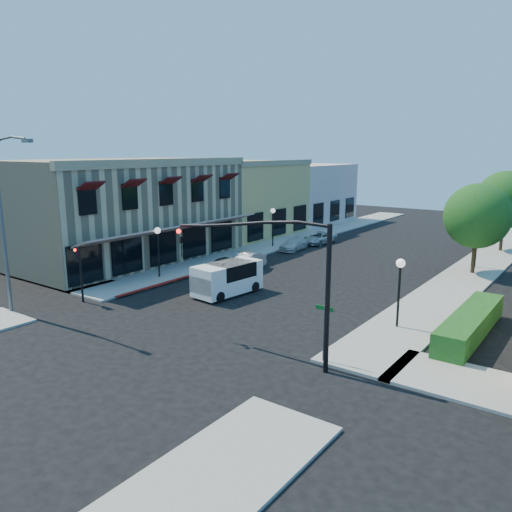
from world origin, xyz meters
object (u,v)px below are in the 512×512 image
Objects in this scene: street_tree_a at (477,216)px; street_name_sign at (324,324)px; parked_car_d at (319,238)px; parked_car_b at (244,263)px; white_van at (227,277)px; parked_car_a at (222,265)px; street_tree_b at (505,200)px; lamppost_right_near at (400,275)px; signal_mast_arm at (282,266)px; lamppost_left_near at (158,239)px; lamppost_right_far at (478,232)px; secondary_signal at (79,264)px; parked_car_c at (294,244)px; cobra_streetlight at (5,218)px; lamppost_left_far at (273,217)px.

street_tree_a is 2.59× the size of street_name_sign.
street_name_sign is 27.33m from parked_car_d.
parked_car_b reaches higher than parked_car_d.
parked_car_a is (-4.05, 4.33, -0.61)m from white_van.
lamppost_right_near is (-0.30, -24.00, -1.81)m from street_tree_b.
lamppost_right_near is 0.87× the size of parked_car_b.
signal_mast_arm is 1.74× the size of white_van.
lamppost_left_near is 5.12m from parked_car_a.
street_tree_a is 1.82× the size of lamppost_right_far.
lamppost_left_near is at bearing 94.34° from secondary_signal.
signal_mast_arm is at bearing -65.49° from parked_car_c.
cobra_streetlight reaches higher than secondary_signal.
white_van is at bearing 142.39° from signal_mast_arm.
secondary_signal is 12.12m from parked_car_b.
cobra_streetlight reaches higher than lamppost_left_near.
street_name_sign is at bearing -19.93° from lamppost_left_near.
cobra_streetlight reaches higher than lamppost_right_near.
parked_car_a is at bearing 164.78° from lamppost_right_near.
lamppost_left_far is at bearing 88.45° from cobra_streetlight.
parked_car_c is (-4.05, 14.31, -0.59)m from white_van.
secondary_signal is 0.83× the size of parked_car_d.
white_van is 5.96m from parked_car_a.
lamppost_left_near and lamppost_right_near have the same top height.
parked_car_b is at bearing -68.06° from lamppost_left_far.
signal_mast_arm is at bearing -156.80° from street_name_sign.
lamppost_left_far is 22.02m from lamppost_right_near.
lamppost_right_near is at bearing -10.78° from parked_car_a.
parked_car_d is (-11.74, 24.50, -3.53)m from signal_mast_arm.
street_tree_a is 15.65m from parked_car_d.
street_name_sign is at bearing -55.77° from parked_car_d.
lamppost_right_far is 0.89× the size of parked_car_d.
lamppost_left_near is at bearing -90.00° from lamppost_left_far.
lamppost_right_near is at bearing 0.00° from lamppost_left_near.
lamppost_left_near is at bearing 160.07° from street_name_sign.
lamppost_left_near is at bearing 86.29° from cobra_streetlight.
street_tree_b is 38.45m from cobra_streetlight.
street_tree_b is at bearing 89.28° from lamppost_right_near.
parked_car_c is 0.94× the size of parked_car_d.
parked_car_c is at bearing -0.57° from lamppost_left_far.
street_name_sign reaches higher than parked_car_c.
lamppost_left_far is (-16.00, 19.80, 1.04)m from street_name_sign.
cobra_streetlight is at bearing -124.17° from lamppost_right_far.
lamppost_right_far is at bearing 33.79° from parked_car_b.
secondary_signal is (-16.80, -30.59, -2.23)m from street_tree_b.
lamppost_left_far is 3.18m from parked_car_c.
signal_mast_arm is 2.61× the size of parked_car_a.
parked_car_c is at bearing -179.91° from street_tree_a.
signal_mast_arm is at bearing -112.12° from lamppost_right_near.
signal_mast_arm is 16.38m from parked_car_a.
cobra_streetlight is (-1.15, -3.41, 2.95)m from secondary_signal.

